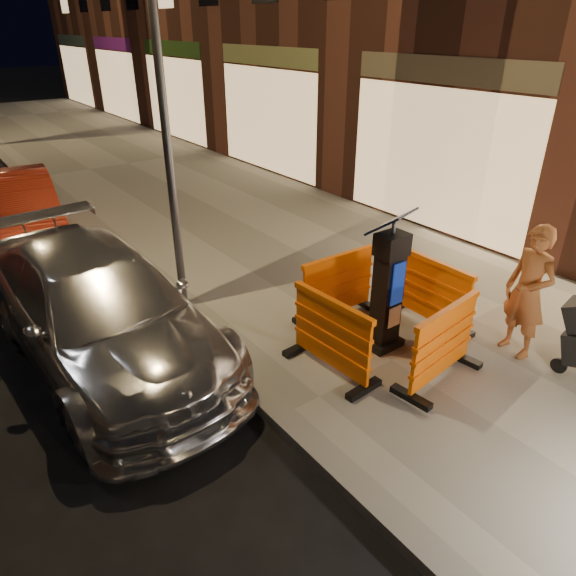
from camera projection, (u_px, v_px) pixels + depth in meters
ground_plane at (284, 424)px, 5.88m from camera, size 120.00×120.00×0.00m
sidewalk at (451, 334)px, 7.43m from camera, size 6.00×60.00×0.15m
kerb at (284, 419)px, 5.84m from camera, size 0.30×60.00×0.15m
parking_kiosk at (388, 286)px, 6.64m from camera, size 0.60×0.60×1.83m
barrier_front at (443, 345)px, 6.15m from camera, size 1.36×0.69×1.02m
barrier_back at (338, 287)px, 7.50m from camera, size 1.32×0.57×1.02m
barrier_kerbside at (331, 336)px, 6.32m from camera, size 0.62×1.34×1.02m
barrier_bldgside at (432, 293)px, 7.33m from camera, size 0.55×1.31×1.02m
car_silver at (109, 355)px, 7.10m from camera, size 2.30×5.19×1.48m
car_red at (23, 250)px, 10.37m from camera, size 2.09×4.72×1.51m
man at (528, 292)px, 6.53m from camera, size 0.54×0.72×1.79m
street_lamp_mid at (163, 104)px, 6.70m from camera, size 0.12×0.12×6.00m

